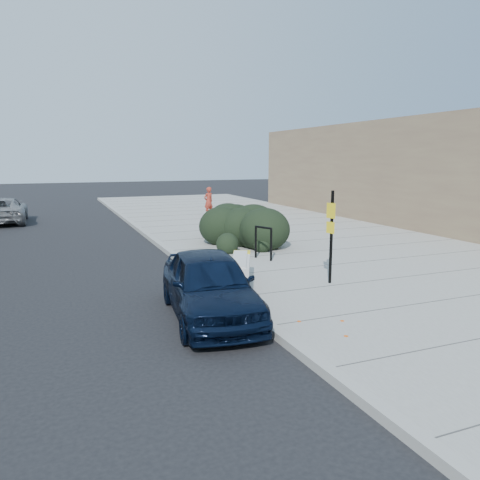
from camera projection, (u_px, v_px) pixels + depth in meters
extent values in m
plane|color=black|center=(233.00, 304.00, 10.80)|extent=(120.00, 120.00, 0.00)
cube|color=gray|center=(324.00, 246.00, 17.44)|extent=(11.20, 50.00, 0.15)
cube|color=#9E9E99|center=(178.00, 258.00, 15.34)|extent=(0.22, 50.00, 0.17)
cylinder|color=gray|center=(234.00, 285.00, 11.05)|extent=(0.05, 0.05, 0.42)
cylinder|color=gray|center=(246.00, 285.00, 11.04)|extent=(0.05, 0.05, 0.42)
cylinder|color=gray|center=(236.00, 268.00, 12.70)|extent=(0.05, 0.05, 0.42)
cylinder|color=gray|center=(247.00, 268.00, 12.69)|extent=(0.05, 0.05, 0.42)
cylinder|color=gray|center=(235.00, 269.00, 11.85)|extent=(0.72, 1.55, 0.04)
cylinder|color=gray|center=(247.00, 269.00, 11.84)|extent=(0.72, 1.55, 0.04)
cube|color=#B2B2B2|center=(241.00, 264.00, 11.82)|extent=(1.31, 2.19, 0.23)
cube|color=yellow|center=(242.00, 252.00, 12.65)|extent=(0.59, 0.59, 0.02)
cube|color=teal|center=(230.00, 273.00, 10.84)|extent=(0.15, 0.25, 0.21)
cylinder|color=black|center=(271.00, 245.00, 14.54)|extent=(0.07, 0.07, 1.02)
cylinder|color=black|center=(256.00, 242.00, 15.00)|extent=(0.07, 0.07, 1.02)
cylinder|color=black|center=(263.00, 228.00, 14.68)|extent=(0.32, 0.63, 0.07)
cube|color=black|center=(331.00, 237.00, 11.82)|extent=(0.07, 0.07, 2.37)
cube|color=yellow|center=(331.00, 211.00, 11.68)|extent=(0.09, 0.27, 0.38)
cube|color=yellow|center=(330.00, 228.00, 11.75)|extent=(0.08, 0.25, 0.29)
ellipsoid|color=black|center=(234.00, 221.00, 17.75)|extent=(2.68, 4.57, 1.63)
imported|color=black|center=(209.00, 285.00, 9.77)|extent=(2.13, 4.31, 1.41)
imported|color=gray|center=(3.00, 210.00, 24.19)|extent=(2.20, 4.74, 1.32)
imported|color=#9C2F22|center=(209.00, 202.00, 25.88)|extent=(0.69, 0.57, 1.62)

